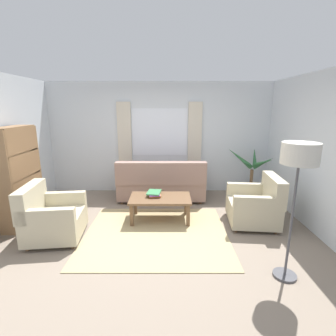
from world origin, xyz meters
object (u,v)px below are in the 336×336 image
object	(u,v)px
coffee_table	(160,200)
standing_lamp	(299,163)
armchair_left	(51,217)
bookshelf	(22,175)
book_stack_on_table	(154,194)
couch	(161,184)
potted_plant	(251,177)
armchair_right	(256,205)

from	to	relation	value
coffee_table	standing_lamp	bearing A→B (deg)	-45.13
armchair_left	bookshelf	bearing A→B (deg)	44.75
book_stack_on_table	coffee_table	bearing A→B (deg)	-39.46
couch	bookshelf	xyz separation A→B (m)	(-2.39, -1.12, 0.51)
coffee_table	potted_plant	distance (m)	2.33
armchair_right	potted_plant	world-z (taller)	potted_plant
coffee_table	standing_lamp	world-z (taller)	standing_lamp
standing_lamp	armchair_right	bearing A→B (deg)	85.50
bookshelf	standing_lamp	world-z (taller)	bookshelf
armchair_right	potted_plant	distance (m)	1.36
bookshelf	armchair_left	bearing A→B (deg)	50.92
coffee_table	bookshelf	size ratio (longest dim) A/B	0.64
armchair_right	potted_plant	size ratio (longest dim) A/B	0.73
coffee_table	potted_plant	bearing A→B (deg)	29.60
armchair_left	standing_lamp	bearing A→B (deg)	-112.02
coffee_table	armchair_left	bearing A→B (deg)	-158.66
armchair_left	potted_plant	world-z (taller)	potted_plant
coffee_table	book_stack_on_table	xyz separation A→B (m)	(-0.11, 0.09, 0.10)
potted_plant	bookshelf	world-z (taller)	bookshelf
couch	standing_lamp	xyz separation A→B (m)	(1.59, -2.63, 1.06)
book_stack_on_table	potted_plant	distance (m)	2.38
potted_plant	armchair_right	bearing A→B (deg)	-104.01
armchair_left	standing_lamp	world-z (taller)	standing_lamp
bookshelf	coffee_table	bearing A→B (deg)	91.97
couch	book_stack_on_table	distance (m)	0.96
potted_plant	coffee_table	bearing A→B (deg)	-150.40
book_stack_on_table	bookshelf	xyz separation A→B (m)	(-2.29, -0.18, 0.40)
armchair_right	bookshelf	bearing A→B (deg)	-86.09
armchair_left	bookshelf	world-z (taller)	bookshelf
armchair_left	standing_lamp	size ratio (longest dim) A/B	0.56
coffee_table	potted_plant	size ratio (longest dim) A/B	0.88
standing_lamp	bookshelf	bearing A→B (deg)	159.28
armchair_right	coffee_table	world-z (taller)	armchair_right
armchair_left	potted_plant	size ratio (longest dim) A/B	0.74
book_stack_on_table	bookshelf	size ratio (longest dim) A/B	0.21
standing_lamp	armchair_left	bearing A→B (deg)	164.15
couch	potted_plant	size ratio (longest dim) A/B	1.53
armchair_left	coffee_table	world-z (taller)	armchair_left
armchair_right	bookshelf	world-z (taller)	bookshelf
book_stack_on_table	bookshelf	distance (m)	2.33
couch	armchair_right	distance (m)	2.08
couch	armchair_right	world-z (taller)	couch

